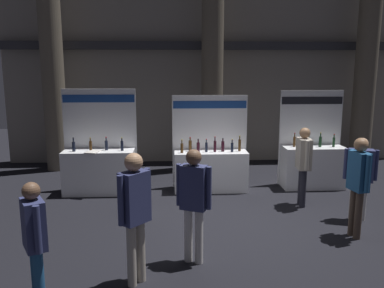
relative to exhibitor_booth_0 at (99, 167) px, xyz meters
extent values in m
plane|color=black|center=(2.88, -2.03, -0.62)|extent=(24.75, 24.75, 0.00)
cube|color=gray|center=(2.88, 3.28, 2.61)|extent=(12.38, 0.25, 6.46)
cube|color=#2D2D33|center=(2.88, 2.98, 2.94)|extent=(12.38, 0.20, 0.24)
cylinder|color=#665B4C|center=(-1.61, 2.33, 2.10)|extent=(0.62, 0.62, 5.43)
cylinder|color=#665B4C|center=(2.88, 2.33, 2.10)|extent=(0.62, 0.62, 5.43)
cylinder|color=#665B4C|center=(7.36, 2.33, 2.10)|extent=(0.62, 0.62, 5.43)
cube|color=white|center=(0.00, -0.05, -0.11)|extent=(1.63, 0.60, 1.02)
cube|color=white|center=(0.00, 0.29, 0.60)|extent=(1.71, 0.04, 2.43)
cube|color=navy|center=(0.00, 0.27, 1.58)|extent=(1.66, 0.01, 0.18)
cylinder|color=black|center=(-0.54, -0.11, 0.52)|extent=(0.07, 0.07, 0.22)
cylinder|color=black|center=(-0.54, -0.11, 0.67)|extent=(0.03, 0.03, 0.08)
cylinder|color=black|center=(-0.54, -0.11, 0.72)|extent=(0.03, 0.03, 0.02)
cylinder|color=#472D14|center=(-0.17, -0.07, 0.52)|extent=(0.06, 0.06, 0.23)
cylinder|color=#472D14|center=(-0.17, -0.07, 0.67)|extent=(0.03, 0.03, 0.06)
cylinder|color=gold|center=(-0.17, -0.07, 0.71)|extent=(0.03, 0.03, 0.02)
cylinder|color=black|center=(0.18, 0.01, 0.52)|extent=(0.07, 0.07, 0.22)
cylinder|color=black|center=(0.18, 0.01, 0.66)|extent=(0.03, 0.03, 0.07)
cylinder|color=red|center=(0.18, 0.01, 0.71)|extent=(0.03, 0.03, 0.02)
cylinder|color=black|center=(0.55, -0.08, 0.52)|extent=(0.06, 0.06, 0.23)
cylinder|color=black|center=(0.55, -0.08, 0.66)|extent=(0.03, 0.03, 0.06)
cylinder|color=gold|center=(0.55, -0.08, 0.70)|extent=(0.03, 0.03, 0.02)
cube|color=silver|center=(-0.09, -0.23, 0.42)|extent=(0.35, 0.42, 0.02)
cube|color=white|center=(2.62, 0.04, -0.14)|extent=(1.73, 0.60, 0.95)
cube|color=white|center=(2.62, 0.38, 0.51)|extent=(1.82, 0.04, 2.26)
cube|color=navy|center=(2.62, 0.35, 1.42)|extent=(1.76, 0.01, 0.18)
cylinder|color=#472D14|center=(1.93, -0.06, 0.44)|extent=(0.07, 0.07, 0.22)
cylinder|color=#472D14|center=(1.93, -0.06, 0.59)|extent=(0.03, 0.03, 0.08)
cylinder|color=gold|center=(1.93, -0.06, 0.64)|extent=(0.03, 0.03, 0.02)
cylinder|color=#472D14|center=(2.14, 0.11, 0.46)|extent=(0.07, 0.07, 0.26)
cylinder|color=#472D14|center=(2.14, 0.11, 0.62)|extent=(0.03, 0.03, 0.06)
cylinder|color=red|center=(2.14, 0.11, 0.66)|extent=(0.03, 0.03, 0.02)
cylinder|color=black|center=(2.32, 0.04, 0.45)|extent=(0.07, 0.07, 0.22)
cylinder|color=black|center=(2.32, 0.04, 0.59)|extent=(0.03, 0.03, 0.07)
cylinder|color=black|center=(2.32, 0.04, 0.64)|extent=(0.03, 0.03, 0.02)
cylinder|color=black|center=(2.51, 0.02, 0.45)|extent=(0.06, 0.06, 0.23)
cylinder|color=black|center=(2.51, 0.02, 0.59)|extent=(0.03, 0.03, 0.07)
cylinder|color=red|center=(2.51, 0.02, 0.64)|extent=(0.03, 0.03, 0.02)
cylinder|color=black|center=(2.72, 0.01, 0.47)|extent=(0.06, 0.06, 0.26)
cylinder|color=black|center=(2.72, 0.01, 0.64)|extent=(0.03, 0.03, 0.09)
cylinder|color=red|center=(2.72, 0.01, 0.69)|extent=(0.03, 0.03, 0.02)
cylinder|color=black|center=(2.91, 0.06, 0.45)|extent=(0.07, 0.07, 0.24)
cylinder|color=black|center=(2.91, 0.06, 0.61)|extent=(0.03, 0.03, 0.06)
cylinder|color=black|center=(2.91, 0.06, 0.65)|extent=(0.03, 0.03, 0.02)
cylinder|color=black|center=(3.12, -0.03, 0.44)|extent=(0.06, 0.06, 0.22)
cylinder|color=black|center=(3.12, -0.03, 0.59)|extent=(0.03, 0.03, 0.07)
cylinder|color=gold|center=(3.12, -0.03, 0.64)|extent=(0.03, 0.03, 0.02)
cylinder|color=#472D14|center=(3.31, 0.08, 0.47)|extent=(0.06, 0.06, 0.28)
cylinder|color=#472D14|center=(3.31, 0.08, 0.65)|extent=(0.03, 0.03, 0.08)
cylinder|color=gold|center=(3.31, 0.08, 0.70)|extent=(0.03, 0.03, 0.02)
cube|color=white|center=(5.15, 0.14, -0.11)|extent=(1.48, 0.60, 1.02)
cube|color=white|center=(5.15, 0.48, 0.56)|extent=(1.55, 0.04, 2.36)
cube|color=black|center=(5.15, 0.46, 1.50)|extent=(1.51, 0.01, 0.18)
cylinder|color=#472D14|center=(4.67, 0.20, 0.52)|extent=(0.06, 0.06, 0.24)
cylinder|color=#472D14|center=(4.67, 0.20, 0.68)|extent=(0.03, 0.03, 0.08)
cylinder|color=red|center=(4.67, 0.20, 0.73)|extent=(0.03, 0.03, 0.02)
cylinder|color=#19381E|center=(4.99, 0.11, 0.53)|extent=(0.06, 0.06, 0.25)
cylinder|color=#19381E|center=(4.99, 0.11, 0.69)|extent=(0.03, 0.03, 0.08)
cylinder|color=gold|center=(4.99, 0.11, 0.73)|extent=(0.03, 0.03, 0.02)
cylinder|color=#19381E|center=(5.30, 0.16, 0.52)|extent=(0.07, 0.07, 0.25)
cylinder|color=#19381E|center=(5.30, 0.16, 0.69)|extent=(0.03, 0.03, 0.08)
cylinder|color=gold|center=(5.30, 0.16, 0.74)|extent=(0.03, 0.03, 0.02)
cylinder|color=#19381E|center=(5.62, 0.14, 0.51)|extent=(0.06, 0.06, 0.23)
cylinder|color=#19381E|center=(5.62, 0.14, 0.66)|extent=(0.03, 0.03, 0.07)
cylinder|color=red|center=(5.62, 0.14, 0.71)|extent=(0.03, 0.03, 0.02)
cylinder|color=slate|center=(1.08, -1.49, -0.30)|extent=(0.38, 0.38, 0.64)
torus|color=black|center=(1.08, -1.49, 0.03)|extent=(0.37, 0.37, 0.02)
cylinder|color=silver|center=(5.19, -1.97, -0.23)|extent=(0.12, 0.12, 0.78)
cylinder|color=silver|center=(5.36, -2.03, -0.23)|extent=(0.12, 0.12, 0.78)
cube|color=navy|center=(5.27, -2.00, 0.47)|extent=(0.50, 0.37, 0.62)
sphere|color=tan|center=(5.27, -2.00, 0.89)|extent=(0.21, 0.21, 0.21)
cylinder|color=navy|center=(5.02, -1.92, 0.49)|extent=(0.08, 0.08, 0.59)
cylinder|color=navy|center=(5.53, -2.08, 0.49)|extent=(0.08, 0.08, 0.59)
cylinder|color=#23232D|center=(4.45, -1.24, -0.21)|extent=(0.12, 0.12, 0.82)
cylinder|color=#23232D|center=(4.46, -1.06, -0.21)|extent=(0.12, 0.12, 0.82)
cube|color=#ADA393|center=(4.46, -1.15, 0.52)|extent=(0.28, 0.44, 0.65)
sphere|color=#8C6647|center=(4.46, -1.15, 0.96)|extent=(0.22, 0.22, 0.22)
cylinder|color=#ADA393|center=(4.44, -1.41, 0.54)|extent=(0.08, 0.08, 0.61)
cylinder|color=#ADA393|center=(4.48, -0.90, 0.54)|extent=(0.08, 0.08, 0.61)
cylinder|color=silver|center=(2.09, -3.59, -0.20)|extent=(0.12, 0.12, 0.84)
cylinder|color=silver|center=(1.93, -3.52, -0.20)|extent=(0.12, 0.12, 0.84)
cube|color=navy|center=(2.01, -3.55, 0.56)|extent=(0.43, 0.34, 0.67)
sphere|color=brown|center=(2.01, -3.55, 1.02)|extent=(0.23, 0.23, 0.23)
cylinder|color=navy|center=(2.23, -3.65, 0.58)|extent=(0.08, 0.08, 0.63)
cylinder|color=navy|center=(1.80, -3.46, 0.58)|extent=(0.08, 0.08, 0.63)
cylinder|color=#47382D|center=(4.87, -2.86, -0.19)|extent=(0.12, 0.12, 0.85)
cylinder|color=#47382D|center=(4.85, -2.70, -0.19)|extent=(0.12, 0.12, 0.85)
cube|color=navy|center=(4.86, -2.78, 0.56)|extent=(0.27, 0.40, 0.67)
sphere|color=#8C6647|center=(4.86, -2.78, 1.02)|extent=(0.23, 0.23, 0.23)
cylinder|color=navy|center=(4.90, -3.01, 0.58)|extent=(0.08, 0.08, 0.64)
cylinder|color=navy|center=(4.82, -2.55, 0.58)|extent=(0.08, 0.08, 0.64)
cylinder|color=#ADA393|center=(1.26, -4.06, -0.18)|extent=(0.12, 0.12, 0.88)
cylinder|color=#ADA393|center=(1.14, -4.18, -0.18)|extent=(0.12, 0.12, 0.88)
cube|color=navy|center=(1.20, -4.12, 0.61)|extent=(0.43, 0.44, 0.70)
sphere|color=tan|center=(1.20, -4.12, 1.09)|extent=(0.24, 0.24, 0.24)
cylinder|color=navy|center=(1.36, -3.95, 0.63)|extent=(0.08, 0.08, 0.66)
cylinder|color=navy|center=(1.04, -4.30, 0.63)|extent=(0.08, 0.08, 0.66)
cylinder|color=navy|center=(0.08, -4.67, -0.23)|extent=(0.12, 0.12, 0.77)
cylinder|color=navy|center=(0.00, -4.52, -0.23)|extent=(0.12, 0.12, 0.77)
cube|color=navy|center=(0.04, -4.59, 0.45)|extent=(0.38, 0.44, 0.61)
sphere|color=brown|center=(0.04, -4.59, 0.87)|extent=(0.21, 0.21, 0.21)
cylinder|color=navy|center=(0.15, -4.80, 0.47)|extent=(0.08, 0.08, 0.58)
cylinder|color=navy|center=(-0.07, -4.39, 0.47)|extent=(0.08, 0.08, 0.58)
camera|label=1|loc=(1.69, -9.17, 2.29)|focal=37.31mm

